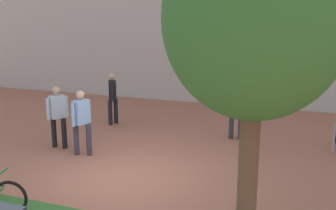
# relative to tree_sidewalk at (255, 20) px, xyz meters

# --- Properties ---
(ground_plane) EXTENTS (60.00, 60.00, 0.00)m
(ground_plane) POSITION_rel_tree_sidewalk_xyz_m (-3.04, 2.22, -3.53)
(ground_plane) COLOR #9E5B47
(tree_sidewalk) EXTENTS (2.42, 2.42, 4.88)m
(tree_sidewalk) POSITION_rel_tree_sidewalk_xyz_m (0.00, 0.00, 0.00)
(tree_sidewalk) COLOR brown
(tree_sidewalk) RESTS_ON ground
(bollard_steel) EXTENTS (0.16, 0.16, 0.90)m
(bollard_steel) POSITION_rel_tree_sidewalk_xyz_m (-0.75, 4.76, -3.08)
(bollard_steel) COLOR #ADADB2
(bollard_steel) RESTS_ON ground
(person_shirt_white) EXTENTS (0.43, 0.51, 1.72)m
(person_shirt_white) POSITION_rel_tree_sidewalk_xyz_m (-1.26, 5.99, -2.54)
(person_shirt_white) COLOR #2D2D38
(person_shirt_white) RESTS_ON ground
(person_suited_navy) EXTENTS (0.41, 0.54, 1.72)m
(person_suited_navy) POSITION_rel_tree_sidewalk_xyz_m (-5.42, 6.18, -2.54)
(person_suited_navy) COLOR black
(person_suited_navy) RESTS_ON ground
(person_casual_tan) EXTENTS (0.48, 0.53, 1.72)m
(person_casual_tan) POSITION_rel_tree_sidewalk_xyz_m (-5.68, 3.52, -2.54)
(person_casual_tan) COLOR black
(person_casual_tan) RESTS_ON ground
(person_shirt_blue) EXTENTS (0.47, 0.58, 1.72)m
(person_shirt_blue) POSITION_rel_tree_sidewalk_xyz_m (-4.75, 3.23, -2.54)
(person_shirt_blue) COLOR #383342
(person_shirt_blue) RESTS_ON ground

